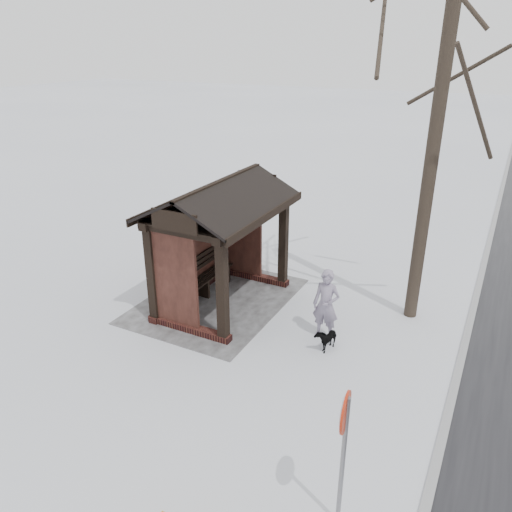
{
  "coord_description": "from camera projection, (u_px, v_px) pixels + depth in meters",
  "views": [
    {
      "loc": [
        9.24,
        5.7,
        5.92
      ],
      "look_at": [
        -0.18,
        0.8,
        1.33
      ],
      "focal_mm": 35.0,
      "sensor_mm": 36.0,
      "label": 1
    }
  ],
  "objects": [
    {
      "name": "ground",
      "position": [
        224.0,
        302.0,
        12.29
      ],
      "size": [
        120.0,
        120.0,
        0.0
      ],
      "primitive_type": "plane",
      "color": "silver",
      "rests_on": "ground"
    },
    {
      "name": "kerb",
      "position": [
        460.0,
        363.0,
        9.95
      ],
      "size": [
        120.0,
        0.15,
        0.06
      ],
      "primitive_type": "cube",
      "color": "gray",
      "rests_on": "ground"
    },
    {
      "name": "trampled_patch",
      "position": [
        217.0,
        300.0,
        12.37
      ],
      "size": [
        4.2,
        3.2,
        0.02
      ],
      "primitive_type": "cube",
      "color": "gray",
      "rests_on": "ground"
    },
    {
      "name": "bus_shelter",
      "position": [
        215.0,
        218.0,
        11.5
      ],
      "size": [
        3.6,
        2.4,
        3.09
      ],
      "color": "#371514",
      "rests_on": "ground"
    },
    {
      "name": "tree_near",
      "position": [
        450.0,
        27.0,
        9.29
      ],
      "size": [
        3.42,
        3.42,
        9.03
      ],
      "color": "black",
      "rests_on": "ground"
    },
    {
      "name": "pedestrian",
      "position": [
        326.0,
        305.0,
        10.54
      ],
      "size": [
        0.39,
        0.58,
        1.58
      ],
      "primitive_type": "imported",
      "rotation": [
        0.0,
        0.0,
        1.55
      ],
      "color": "gray",
      "rests_on": "ground"
    },
    {
      "name": "dog",
      "position": [
        326.0,
        338.0,
        10.36
      ],
      "size": [
        0.64,
        0.38,
        0.5
      ],
      "primitive_type": "imported",
      "rotation": [
        0.0,
        0.0,
        1.39
      ],
      "color": "black",
      "rests_on": "ground"
    },
    {
      "name": "road_sign",
      "position": [
        344.0,
        432.0,
        6.08
      ],
      "size": [
        0.54,
        0.11,
        2.1
      ],
      "rotation": [
        0.0,
        0.0,
        0.11
      ],
      "color": "slate",
      "rests_on": "ground"
    }
  ]
}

